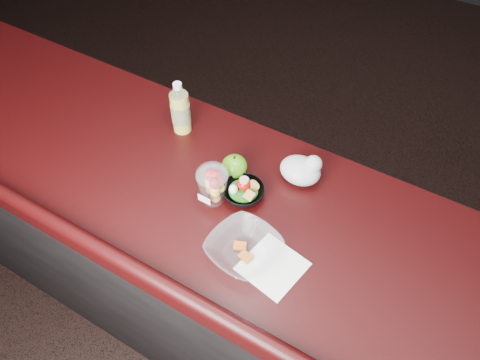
# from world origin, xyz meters

# --- Properties ---
(room_shell) EXTENTS (8.00, 8.00, 8.00)m
(room_shell) POSITION_xyz_m (0.00, 0.00, 1.83)
(room_shell) COLOR black
(room_shell) RESTS_ON ground
(counter) EXTENTS (4.06, 0.71, 1.02)m
(counter) POSITION_xyz_m (0.00, 0.30, 0.51)
(counter) COLOR black
(counter) RESTS_ON ground
(lemonade_bottle) EXTENTS (0.07, 0.07, 0.21)m
(lemonade_bottle) POSITION_xyz_m (-0.36, 0.49, 1.11)
(lemonade_bottle) COLOR gold
(lemonade_bottle) RESTS_ON counter
(fruit_cup) EXTENTS (0.10, 0.10, 0.14)m
(fruit_cup) POSITION_xyz_m (-0.09, 0.28, 1.09)
(fruit_cup) COLOR white
(fruit_cup) RESTS_ON counter
(green_apple) EXTENTS (0.09, 0.09, 0.09)m
(green_apple) POSITION_xyz_m (-0.09, 0.40, 1.06)
(green_apple) COLOR #36790E
(green_apple) RESTS_ON counter
(plastic_bag) EXTENTS (0.14, 0.11, 0.10)m
(plastic_bag) POSITION_xyz_m (0.11, 0.49, 1.06)
(plastic_bag) COLOR silver
(plastic_bag) RESTS_ON counter
(snack_bowl) EXTENTS (0.17, 0.17, 0.07)m
(snack_bowl) POSITION_xyz_m (-0.02, 0.33, 1.04)
(snack_bowl) COLOR black
(snack_bowl) RESTS_ON counter
(takeout_bowl) EXTENTS (0.24, 0.24, 0.05)m
(takeout_bowl) POSITION_xyz_m (0.09, 0.15, 1.04)
(takeout_bowl) COLOR silver
(takeout_bowl) RESTS_ON counter
(paper_napkin) EXTENTS (0.19, 0.19, 0.00)m
(paper_napkin) POSITION_xyz_m (0.18, 0.16, 1.02)
(paper_napkin) COLOR white
(paper_napkin) RESTS_ON counter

